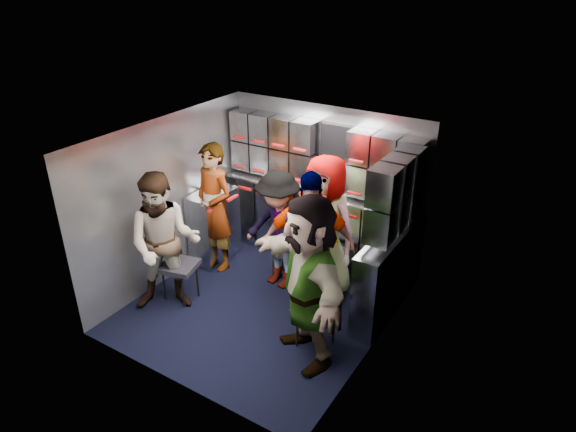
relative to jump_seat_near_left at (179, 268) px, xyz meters
The scene contains 29 objects.
floor 1.11m from the jump_seat_near_left, 23.49° to the left, with size 3.00×3.00×0.00m, color black.
wall_back 2.21m from the jump_seat_near_left, 63.83° to the left, with size 2.80×0.04×2.10m, color gray.
wall_left 0.87m from the jump_seat_near_left, 138.65° to the left, with size 0.04×3.00×2.10m, color gray.
wall_right 2.45m from the jump_seat_near_left, ahead, with size 0.04×3.00×2.10m, color gray.
ceiling 1.96m from the jump_seat_near_left, 23.49° to the left, with size 2.80×3.00×0.02m, color silver.
cart_bank_back 1.94m from the jump_seat_near_left, 61.09° to the left, with size 2.68×0.38×0.99m, color gray.
cart_bank_left 1.00m from the jump_seat_near_left, 104.64° to the left, with size 0.38×0.76×0.99m, color gray.
counter 2.02m from the jump_seat_near_left, 61.09° to the left, with size 2.68×0.42×0.03m, color silver.
locker_bank_back 2.26m from the jump_seat_near_left, 61.93° to the left, with size 2.68×0.28×0.82m, color gray.
locker_bank_right 2.67m from the jump_seat_near_left, 26.85° to the left, with size 0.28×1.00×0.82m, color gray.
right_cabinet 2.41m from the jump_seat_near_left, 24.73° to the left, with size 0.28×1.20×1.00m, color gray.
coffee_niche 2.37m from the jump_seat_near_left, 58.42° to the left, with size 0.46×0.16×0.84m, color black, non-canonical shape.
red_latch_strip 1.82m from the jump_seat_near_left, 57.96° to the left, with size 2.60×0.02×0.03m, color #9D1212.
jump_seat_near_left is the anchor object (origin of this frame).
jump_seat_mid_left 1.37m from the jump_seat_near_left, 51.95° to the left, with size 0.46×0.45×0.42m.
jump_seat_center 1.86m from the jump_seat_near_left, 41.84° to the left, with size 0.40×0.38×0.47m.
jump_seat_mid_right 1.62m from the jump_seat_near_left, 27.94° to the left, with size 0.41×0.40×0.41m.
jump_seat_near_right 1.81m from the jump_seat_near_left, ahead, with size 0.43×0.40×0.49m.
attendant_standing 0.94m from the jump_seat_near_left, 97.74° to the left, with size 0.63×0.41×1.72m, color black.
attendant_arc_a 0.45m from the jump_seat_near_left, 90.00° to the right, with size 0.82×0.64×1.70m, color black.
attendant_arc_b 1.27m from the jump_seat_near_left, 46.76° to the left, with size 0.99×0.57×1.53m, color black.
attendant_arc_c 1.80m from the jump_seat_near_left, 37.43° to the left, with size 0.87×0.57×1.78m, color black.
attendant_arc_d 1.61m from the jump_seat_near_left, 22.04° to the left, with size 1.04×0.43×1.77m, color black.
attendant_arc_e 1.87m from the jump_seat_near_left, ahead, with size 1.70×0.54×1.84m, color black.
bottle_left 1.80m from the jump_seat_near_left, 84.35° to the left, with size 0.07×0.07×0.24m, color white.
bottle_mid 2.03m from the jump_seat_near_left, 59.92° to the left, with size 0.07×0.07×0.22m, color white.
bottle_right 2.66m from the jump_seat_near_left, 40.00° to the left, with size 0.06×0.06×0.26m, color white.
cup_left 1.80m from the jump_seat_near_left, 77.17° to the left, with size 0.08×0.08×0.11m, color tan.
cup_right 2.81m from the jump_seat_near_left, 36.82° to the left, with size 0.08×0.08×0.10m, color tan.
Camera 1 is at (2.91, -4.13, 3.73)m, focal length 32.00 mm.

